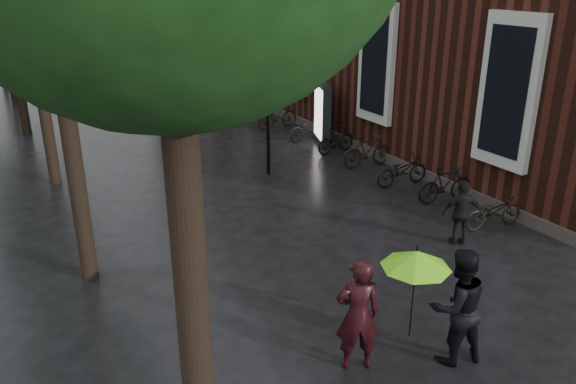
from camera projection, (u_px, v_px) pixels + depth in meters
person_burgundy at (358, 315)px, 8.25m from camera, size 0.79×0.66×1.83m
person_black at (457, 306)px, 8.41m from camera, size 1.06×0.91×1.89m
lime_umbrella at (416, 259)px, 7.98m from camera, size 1.02×1.02×1.51m
pedestrian_walking at (462, 213)px, 12.17m from camera, size 0.93×0.71×1.47m
parked_bicycles at (302, 126)px, 20.11m from camera, size 2.05×18.13×1.03m
ad_lightbox at (322, 113)px, 19.33m from camera, size 0.32×1.40×2.11m
lamp_post at (268, 98)px, 15.86m from camera, size 0.19×0.19×3.78m
cycle_sign at (57, 94)px, 19.45m from camera, size 0.13×0.46×2.52m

